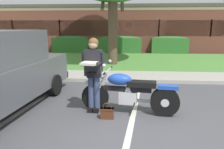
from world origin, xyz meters
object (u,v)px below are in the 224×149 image
(rider_person, at_px, (93,69))
(handbag, at_px, (107,112))
(motorcycle, at_px, (133,93))
(brick_building, at_px, (113,28))
(hedge_center_right, at_px, (169,45))
(hedge_center_left, at_px, (119,44))
(hedge_left, at_px, (71,44))

(rider_person, relative_size, handbag, 4.74)
(motorcycle, distance_m, brick_building, 16.39)
(brick_building, bearing_deg, rider_person, -87.64)
(motorcycle, bearing_deg, hedge_center_right, 75.99)
(hedge_center_right, relative_size, brick_building, 0.12)
(rider_person, xyz_separation_m, hedge_center_left, (0.12, 11.08, -0.36))
(rider_person, relative_size, hedge_center_left, 0.55)
(handbag, distance_m, hedge_left, 12.07)
(rider_person, distance_m, hedge_left, 11.60)
(rider_person, height_order, handbag, rider_person)
(hedge_center_left, bearing_deg, hedge_center_right, 0.00)
(brick_building, bearing_deg, hedge_center_left, -81.29)
(motorcycle, xyz_separation_m, hedge_center_left, (-0.77, 11.09, 0.17))
(hedge_left, relative_size, hedge_center_right, 1.04)
(brick_building, bearing_deg, hedge_center_right, -50.06)
(handbag, height_order, hedge_center_right, hedge_center_right)
(motorcycle, xyz_separation_m, brick_building, (-1.57, 16.26, 1.25))
(motorcycle, bearing_deg, brick_building, 95.50)
(motorcycle, height_order, hedge_center_left, hedge_center_left)
(hedge_center_right, distance_m, brick_building, 6.84)
(hedge_center_left, bearing_deg, brick_building, 98.71)
(motorcycle, bearing_deg, hedge_center_left, 93.99)
(handbag, bearing_deg, hedge_left, 108.17)
(motorcycle, xyz_separation_m, rider_person, (-0.90, 0.01, 0.53))
(handbag, bearing_deg, hedge_center_right, 73.84)
(hedge_center_left, xyz_separation_m, brick_building, (-0.79, 5.18, 1.08))
(rider_person, bearing_deg, handbag, -47.84)
(rider_person, distance_m, hedge_center_left, 11.09)
(motorcycle, height_order, brick_building, brick_building)
(hedge_center_left, distance_m, hedge_center_right, 3.54)
(hedge_center_right, bearing_deg, brick_building, 129.94)
(motorcycle, distance_m, hedge_center_left, 11.12)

